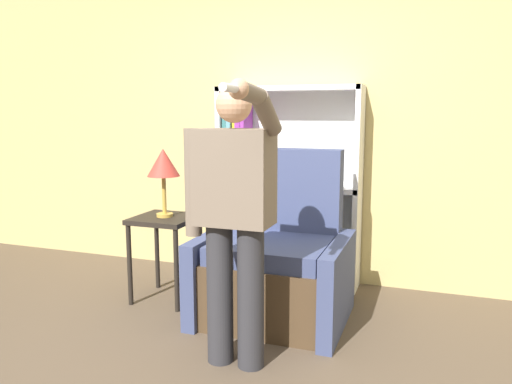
{
  "coord_description": "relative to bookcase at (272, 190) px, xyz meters",
  "views": [
    {
      "loc": [
        1.13,
        -2.09,
        1.42
      ],
      "look_at": [
        0.12,
        0.73,
        0.95
      ],
      "focal_mm": 35.0,
      "sensor_mm": 36.0,
      "label": 1
    }
  ],
  "objects": [
    {
      "name": "wall_back",
      "position": [
        0.14,
        0.16,
        0.62
      ],
      "size": [
        8.0,
        0.06,
        2.8
      ],
      "color": "tan",
      "rests_on": "ground_plane"
    },
    {
      "name": "bookcase",
      "position": [
        0.0,
        0.0,
        0.0
      ],
      "size": [
        1.19,
        0.28,
        1.64
      ],
      "color": "white",
      "rests_on": "ground_plane"
    },
    {
      "name": "armchair",
      "position": [
        0.27,
        -0.74,
        -0.41
      ],
      "size": [
        1.0,
        0.84,
        1.17
      ],
      "color": "#4C3823",
      "rests_on": "ground_plane"
    },
    {
      "name": "table_lamp",
      "position": [
        -0.62,
        -0.72,
        0.26
      ],
      "size": [
        0.24,
        0.24,
        0.51
      ],
      "color": "gold",
      "rests_on": "side_table"
    },
    {
      "name": "person_standing",
      "position": [
        0.25,
        -1.49,
        0.11
      ],
      "size": [
        0.56,
        0.78,
        1.57
      ],
      "color": "#2D2D33",
      "rests_on": "ground_plane"
    },
    {
      "name": "side_table",
      "position": [
        -0.62,
        -0.72,
        -0.25
      ],
      "size": [
        0.45,
        0.45,
        0.65
      ],
      "color": "black",
      "rests_on": "ground_plane"
    }
  ]
}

